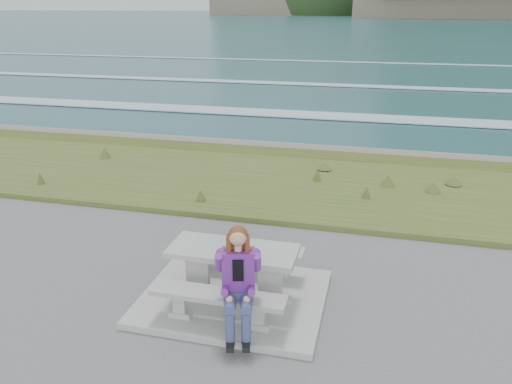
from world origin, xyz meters
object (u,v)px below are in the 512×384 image
bench_seaward (246,252)px  seated_woman (238,297)px  picnic_table (233,259)px  bench_landward (218,300)px

bench_seaward → seated_woman: seated_woman is taller
picnic_table → bench_seaward: picnic_table is taller
bench_landward → seated_woman: (0.32, -0.13, 0.17)m
picnic_table → seated_woman: bearing=-69.2°
bench_landward → bench_seaward: 1.40m
bench_seaward → bench_landward: bearing=-90.0°
bench_landward → seated_woman: size_ratio=1.27×
picnic_table → seated_woman: seated_woman is taller
bench_landward → seated_woman: seated_woman is taller
bench_seaward → seated_woman: (0.32, -1.53, 0.17)m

